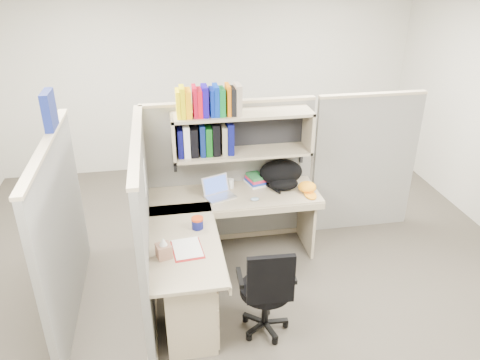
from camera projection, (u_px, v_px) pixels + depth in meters
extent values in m
plane|color=#342F28|center=(245.00, 286.00, 4.62)|extent=(6.00, 6.00, 0.00)
plane|color=beige|center=(207.00, 78.00, 6.68)|extent=(6.00, 0.00, 6.00)
cube|color=slate|center=(230.00, 175.00, 5.06)|extent=(1.80, 0.06, 1.60)
cube|color=tan|center=(229.00, 102.00, 4.70)|extent=(1.80, 0.08, 0.03)
cube|color=slate|center=(145.00, 226.00, 4.13)|extent=(0.06, 1.80, 1.60)
cube|color=tan|center=(136.00, 140.00, 3.77)|extent=(0.08, 1.80, 0.03)
cube|color=slate|center=(62.00, 233.00, 4.02)|extent=(0.06, 1.80, 1.60)
cube|color=slate|center=(364.00, 165.00, 5.31)|extent=(1.20, 0.06, 1.60)
cube|color=navy|center=(49.00, 110.00, 3.89)|extent=(0.07, 0.27, 0.32)
cube|color=white|center=(145.00, 177.00, 4.09)|extent=(0.00, 0.21, 0.28)
cube|color=gray|center=(242.00, 114.00, 4.57)|extent=(1.40, 0.34, 0.03)
cube|color=gray|center=(242.00, 153.00, 4.75)|extent=(1.40, 0.34, 0.03)
cube|color=gray|center=(173.00, 138.00, 4.56)|extent=(0.03, 0.34, 0.44)
cube|color=gray|center=(308.00, 130.00, 4.77)|extent=(0.03, 0.34, 0.44)
cube|color=black|center=(239.00, 128.00, 4.81)|extent=(1.38, 0.01, 0.41)
cube|color=#FFDF05|center=(178.00, 104.00, 4.39)|extent=(0.03, 0.20, 0.26)
cube|color=#E0D104|center=(182.00, 102.00, 4.39)|extent=(0.05, 0.20, 0.29)
cube|color=#FFA805|center=(188.00, 103.00, 4.41)|extent=(0.06, 0.20, 0.26)
cube|color=#A8061F|center=(195.00, 101.00, 4.41)|extent=(0.04, 0.20, 0.29)
cube|color=red|center=(199.00, 103.00, 4.43)|extent=(0.05, 0.20, 0.26)
cube|color=#15048D|center=(205.00, 101.00, 4.43)|extent=(0.06, 0.20, 0.29)
cube|color=#041E93|center=(211.00, 102.00, 4.44)|extent=(0.04, 0.20, 0.26)
cube|color=#052A9D|center=(216.00, 100.00, 4.44)|extent=(0.04, 0.20, 0.29)
cube|color=#076626|center=(221.00, 101.00, 4.46)|extent=(0.06, 0.20, 0.26)
cube|color=#D96805|center=(228.00, 100.00, 4.46)|extent=(0.04, 0.20, 0.29)
cube|color=black|center=(232.00, 101.00, 4.48)|extent=(0.05, 0.20, 0.26)
cube|color=tan|center=(238.00, 99.00, 4.48)|extent=(0.06, 0.20, 0.29)
cube|color=#070747|center=(180.00, 141.00, 4.60)|extent=(0.05, 0.24, 0.29)
cube|color=silver|center=(186.00, 139.00, 4.61)|extent=(0.06, 0.24, 0.32)
cube|color=black|center=(194.00, 140.00, 4.63)|extent=(0.07, 0.24, 0.29)
cube|color=#07184F|center=(202.00, 138.00, 4.63)|extent=(0.05, 0.24, 0.32)
cube|color=#0A4C11|center=(208.00, 139.00, 4.65)|extent=(0.06, 0.24, 0.29)
cube|color=black|center=(215.00, 138.00, 4.65)|extent=(0.07, 0.24, 0.32)
cube|color=gray|center=(223.00, 138.00, 4.67)|extent=(0.05, 0.24, 0.29)
cube|color=#080B52|center=(229.00, 137.00, 4.68)|extent=(0.06, 0.24, 0.32)
cube|color=gray|center=(235.00, 196.00, 4.81)|extent=(1.74, 0.60, 0.03)
cube|color=gray|center=(184.00, 243.00, 4.04)|extent=(0.60, 1.34, 0.03)
cube|color=gray|center=(240.00, 213.00, 4.56)|extent=(1.74, 0.02, 0.07)
cube|color=gray|center=(219.00, 243.00, 4.10)|extent=(0.02, 1.34, 0.07)
cube|color=gray|center=(190.00, 303.00, 3.90)|extent=(0.40, 0.55, 0.68)
cube|color=tan|center=(214.00, 282.00, 3.84)|extent=(0.02, 0.50, 0.16)
cube|color=tan|center=(215.00, 299.00, 3.92)|extent=(0.02, 0.50, 0.16)
cube|color=tan|center=(215.00, 319.00, 4.02)|extent=(0.02, 0.50, 0.22)
cube|color=#B2B2B7|center=(215.00, 281.00, 3.84)|extent=(0.01, 0.12, 0.01)
cube|color=gray|center=(306.00, 218.00, 5.12)|extent=(0.03, 0.55, 0.70)
cylinder|color=#0E1354|center=(197.00, 224.00, 4.20)|extent=(0.10, 0.10, 0.09)
cylinder|color=red|center=(197.00, 219.00, 4.18)|extent=(0.11, 0.11, 0.02)
ellipsoid|color=#84A0BB|center=(255.00, 199.00, 4.68)|extent=(0.10, 0.08, 0.03)
cylinder|color=silver|center=(230.00, 183.00, 4.92)|extent=(0.09, 0.09, 0.10)
cylinder|color=black|center=(266.00, 289.00, 3.90)|extent=(0.43, 0.43, 0.07)
cube|color=black|center=(271.00, 280.00, 3.62)|extent=(0.38, 0.07, 0.43)
cylinder|color=black|center=(265.00, 306.00, 3.98)|extent=(0.06, 0.06, 0.38)
cylinder|color=black|center=(264.00, 325.00, 4.08)|extent=(0.41, 0.41, 0.09)
cube|color=black|center=(240.00, 278.00, 3.82)|extent=(0.05, 0.25, 0.04)
cube|color=black|center=(292.00, 274.00, 3.87)|extent=(0.05, 0.25, 0.04)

